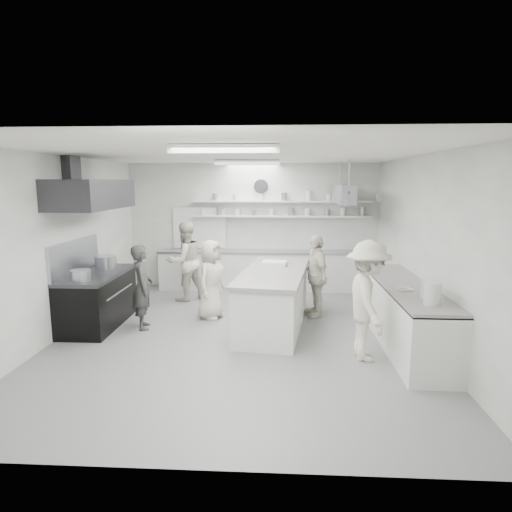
# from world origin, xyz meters

# --- Properties ---
(floor) EXTENTS (6.00, 7.00, 0.02)m
(floor) POSITION_xyz_m (0.00, 0.00, -0.01)
(floor) COLOR gray
(floor) RESTS_ON ground
(ceiling) EXTENTS (6.00, 7.00, 0.02)m
(ceiling) POSITION_xyz_m (0.00, 0.00, 3.01)
(ceiling) COLOR white
(ceiling) RESTS_ON wall_back
(wall_back) EXTENTS (6.00, 0.04, 3.00)m
(wall_back) POSITION_xyz_m (0.00, 3.50, 1.50)
(wall_back) COLOR silver
(wall_back) RESTS_ON floor
(wall_front) EXTENTS (6.00, 0.04, 3.00)m
(wall_front) POSITION_xyz_m (0.00, -3.50, 1.50)
(wall_front) COLOR silver
(wall_front) RESTS_ON floor
(wall_left) EXTENTS (0.04, 7.00, 3.00)m
(wall_left) POSITION_xyz_m (-3.00, 0.00, 1.50)
(wall_left) COLOR silver
(wall_left) RESTS_ON floor
(wall_right) EXTENTS (0.04, 7.00, 3.00)m
(wall_right) POSITION_xyz_m (3.00, 0.00, 1.50)
(wall_right) COLOR silver
(wall_right) RESTS_ON floor
(stove) EXTENTS (0.80, 1.80, 0.90)m
(stove) POSITION_xyz_m (-2.60, 0.40, 0.45)
(stove) COLOR black
(stove) RESTS_ON floor
(exhaust_hood) EXTENTS (0.85, 2.00, 0.50)m
(exhaust_hood) POSITION_xyz_m (-2.60, 0.40, 2.35)
(exhaust_hood) COLOR #313136
(exhaust_hood) RESTS_ON wall_left
(back_counter) EXTENTS (5.00, 0.60, 0.92)m
(back_counter) POSITION_xyz_m (0.30, 3.20, 0.46)
(back_counter) COLOR white
(back_counter) RESTS_ON floor
(shelf_lower) EXTENTS (4.20, 0.26, 0.04)m
(shelf_lower) POSITION_xyz_m (0.70, 3.37, 1.75)
(shelf_lower) COLOR white
(shelf_lower) RESTS_ON wall_back
(shelf_upper) EXTENTS (4.20, 0.26, 0.04)m
(shelf_upper) POSITION_xyz_m (0.70, 3.37, 2.10)
(shelf_upper) COLOR white
(shelf_upper) RESTS_ON wall_back
(pass_through_window) EXTENTS (1.30, 0.04, 1.00)m
(pass_through_window) POSITION_xyz_m (-1.30, 3.48, 1.45)
(pass_through_window) COLOR black
(pass_through_window) RESTS_ON wall_back
(wall_clock) EXTENTS (0.32, 0.05, 0.32)m
(wall_clock) POSITION_xyz_m (0.20, 3.46, 2.45)
(wall_clock) COLOR silver
(wall_clock) RESTS_ON wall_back
(right_counter) EXTENTS (0.74, 3.30, 0.94)m
(right_counter) POSITION_xyz_m (2.65, -0.20, 0.47)
(right_counter) COLOR white
(right_counter) RESTS_ON floor
(pot_rack) EXTENTS (0.30, 1.60, 0.40)m
(pot_rack) POSITION_xyz_m (2.00, 2.40, 2.30)
(pot_rack) COLOR #9CA2AC
(pot_rack) RESTS_ON ceiling
(light_fixture_front) EXTENTS (1.30, 0.25, 0.10)m
(light_fixture_front) POSITION_xyz_m (0.00, -1.80, 2.94)
(light_fixture_front) COLOR white
(light_fixture_front) RESTS_ON ceiling
(light_fixture_rear) EXTENTS (1.30, 0.25, 0.10)m
(light_fixture_rear) POSITION_xyz_m (0.00, 1.80, 2.94)
(light_fixture_rear) COLOR white
(light_fixture_rear) RESTS_ON ceiling
(prep_island) EXTENTS (1.32, 2.73, 0.97)m
(prep_island) POSITION_xyz_m (0.56, 0.52, 0.48)
(prep_island) COLOR white
(prep_island) RESTS_ON floor
(stove_pot) EXTENTS (0.37, 0.37, 0.29)m
(stove_pot) POSITION_xyz_m (-2.60, 0.82, 1.05)
(stove_pot) COLOR #9CA2AC
(stove_pot) RESTS_ON stove
(cook_stove) EXTENTS (0.50, 0.62, 1.49)m
(cook_stove) POSITION_xyz_m (-1.74, 0.28, 0.74)
(cook_stove) COLOR #353535
(cook_stove) RESTS_ON floor
(cook_back) EXTENTS (1.06, 1.04, 1.73)m
(cook_back) POSITION_xyz_m (-1.39, 2.16, 0.86)
(cook_back) COLOR beige
(cook_back) RESTS_ON floor
(cook_island_left) EXTENTS (0.71, 0.85, 1.49)m
(cook_island_left) POSITION_xyz_m (-0.63, 0.93, 0.75)
(cook_island_left) COLOR beige
(cook_island_left) RESTS_ON floor
(cook_island_right) EXTENTS (0.62, 1.00, 1.58)m
(cook_island_right) POSITION_xyz_m (1.36, 1.17, 0.79)
(cook_island_right) COLOR beige
(cook_island_right) RESTS_ON floor
(cook_right) EXTENTS (0.71, 1.16, 1.75)m
(cook_right) POSITION_xyz_m (1.93, -0.86, 0.87)
(cook_right) COLOR beige
(cook_right) RESTS_ON floor
(bowl_island_a) EXTENTS (0.26, 0.26, 0.06)m
(bowl_island_a) POSITION_xyz_m (0.64, 1.05, 1.00)
(bowl_island_a) COLOR #9CA2AC
(bowl_island_a) RESTS_ON prep_island
(bowl_island_b) EXTENTS (0.19, 0.19, 0.06)m
(bowl_island_b) POSITION_xyz_m (0.39, 0.12, 1.00)
(bowl_island_b) COLOR white
(bowl_island_b) RESTS_ON prep_island
(bowl_right) EXTENTS (0.29, 0.29, 0.06)m
(bowl_right) POSITION_xyz_m (2.52, -0.61, 0.97)
(bowl_right) COLOR white
(bowl_right) RESTS_ON right_counter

